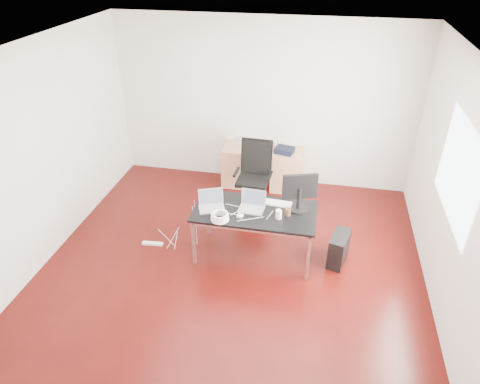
% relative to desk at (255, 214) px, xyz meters
% --- Properties ---
extents(room_shell, '(5.00, 5.00, 5.00)m').
position_rel_desk_xyz_m(room_shell, '(-0.21, -0.32, 0.73)').
color(room_shell, '#360806').
rests_on(room_shell, ground).
extents(desk, '(1.60, 0.80, 0.73)m').
position_rel_desk_xyz_m(desk, '(0.00, 0.00, 0.00)').
color(desk, black).
rests_on(desk, ground).
extents(office_chair, '(0.50, 0.52, 1.08)m').
position_rel_desk_xyz_m(office_chair, '(-0.22, 1.25, -0.07)').
color(office_chair, black).
rests_on(office_chair, ground).
extents(filing_cabinet_left, '(0.50, 0.50, 0.70)m').
position_rel_desk_xyz_m(filing_cabinet_left, '(-0.62, 1.90, -0.33)').
color(filing_cabinet_left, tan).
rests_on(filing_cabinet_left, ground).
extents(filing_cabinet_right, '(0.50, 0.50, 0.70)m').
position_rel_desk_xyz_m(filing_cabinet_right, '(0.23, 1.90, -0.33)').
color(filing_cabinet_right, tan).
rests_on(filing_cabinet_right, ground).
extents(pc_tower, '(0.31, 0.49, 0.44)m').
position_rel_desk_xyz_m(pc_tower, '(1.14, 0.07, -0.46)').
color(pc_tower, black).
rests_on(pc_tower, ground).
extents(wastebasket, '(0.26, 0.26, 0.28)m').
position_rel_desk_xyz_m(wastebasket, '(-0.42, 1.80, -0.54)').
color(wastebasket, black).
rests_on(wastebasket, ground).
extents(power_strip, '(0.30, 0.09, 0.04)m').
position_rel_desk_xyz_m(power_strip, '(-1.46, -0.08, -0.66)').
color(power_strip, white).
rests_on(power_strip, ground).
extents(laptop_left, '(0.40, 0.36, 0.23)m').
position_rel_desk_xyz_m(laptop_left, '(-0.58, -0.04, 0.11)').
color(laptop_left, silver).
rests_on(laptop_left, desk).
extents(laptop_right, '(0.34, 0.27, 0.23)m').
position_rel_desk_xyz_m(laptop_right, '(-0.05, 0.04, 0.11)').
color(laptop_right, silver).
rests_on(laptop_right, desk).
extents(monitor, '(0.44, 0.26, 0.51)m').
position_rel_desk_xyz_m(monitor, '(0.55, 0.15, 0.34)').
color(monitor, black).
rests_on(monitor, desk).
extents(keyboard, '(0.45, 0.17, 0.02)m').
position_rel_desk_xyz_m(keyboard, '(0.24, 0.22, 0.06)').
color(keyboard, white).
rests_on(keyboard, desk).
extents(cup_white, '(0.09, 0.09, 0.12)m').
position_rel_desk_xyz_m(cup_white, '(0.32, -0.12, 0.11)').
color(cup_white, white).
rests_on(cup_white, desk).
extents(cup_brown, '(0.10, 0.10, 0.10)m').
position_rel_desk_xyz_m(cup_brown, '(0.43, -0.02, 0.10)').
color(cup_brown, '#502D1B').
rests_on(cup_brown, desk).
extents(cable_coil, '(0.24, 0.24, 0.11)m').
position_rel_desk_xyz_m(cable_coil, '(-0.40, -0.31, 0.11)').
color(cable_coil, white).
rests_on(cable_coil, desk).
extents(power_adapter, '(0.08, 0.08, 0.03)m').
position_rel_desk_xyz_m(power_adapter, '(-0.16, -0.18, 0.07)').
color(power_adapter, white).
rests_on(power_adapter, desk).
extents(speaker, '(0.09, 0.08, 0.18)m').
position_rel_desk_xyz_m(speaker, '(-0.63, 1.94, 0.11)').
color(speaker, '#9E9E9E').
rests_on(speaker, filing_cabinet_left).
extents(navy_garment, '(0.35, 0.30, 0.09)m').
position_rel_desk_xyz_m(navy_garment, '(0.18, 1.85, 0.07)').
color(navy_garment, black).
rests_on(navy_garment, filing_cabinet_right).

